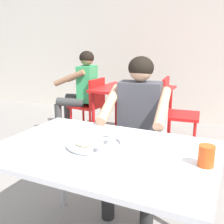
# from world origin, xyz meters

# --- Properties ---
(back_wall) EXTENTS (12.00, 0.12, 3.40)m
(back_wall) POSITION_xyz_m (0.00, 3.45, 1.70)
(back_wall) COLOR silver
(back_wall) RESTS_ON ground
(table_foreground) EXTENTS (1.25, 0.85, 0.74)m
(table_foreground) POSITION_xyz_m (-0.06, 0.09, 0.67)
(table_foreground) COLOR silver
(table_foreground) RESTS_ON ground
(thali_tray) EXTENTS (0.33, 0.33, 0.03)m
(thali_tray) POSITION_xyz_m (-0.13, 0.10, 0.75)
(thali_tray) COLOR #B7BABF
(thali_tray) RESTS_ON table_foreground
(drinking_cup) EXTENTS (0.08, 0.08, 0.11)m
(drinking_cup) POSITION_xyz_m (0.49, 0.10, 0.79)
(drinking_cup) COLOR #D84C19
(drinking_cup) RESTS_ON table_foreground
(chair_foreground) EXTENTS (0.47, 0.48, 0.87)m
(chair_foreground) POSITION_xyz_m (-0.13, 1.00, 0.51)
(chair_foreground) COLOR silver
(chair_foreground) RESTS_ON ground
(diner_foreground) EXTENTS (0.54, 0.59, 1.22)m
(diner_foreground) POSITION_xyz_m (-0.11, 0.78, 0.73)
(diner_foreground) COLOR #242424
(diner_foreground) RESTS_ON ground
(table_background_red) EXTENTS (0.94, 0.84, 0.73)m
(table_background_red) POSITION_xyz_m (-0.65, 2.12, 0.65)
(table_background_red) COLOR red
(table_background_red) RESTS_ON ground
(chair_red_left) EXTENTS (0.44, 0.41, 0.82)m
(chair_red_left) POSITION_xyz_m (-1.29, 2.10, 0.48)
(chair_red_left) COLOR red
(chair_red_left) RESTS_ON ground
(chair_red_right) EXTENTS (0.48, 0.48, 0.90)m
(chair_red_right) POSITION_xyz_m (-0.09, 2.06, 0.52)
(chair_red_right) COLOR red
(chair_red_right) RESTS_ON ground
(patron_background) EXTENTS (0.59, 0.55, 1.19)m
(patron_background) POSITION_xyz_m (-1.44, 2.11, 0.71)
(patron_background) COLOR #3D3D3D
(patron_background) RESTS_ON ground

